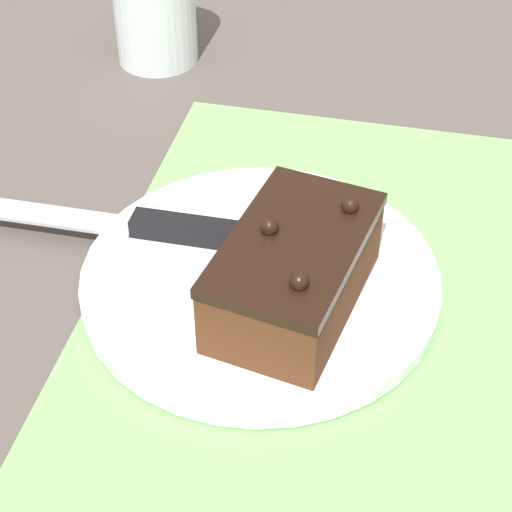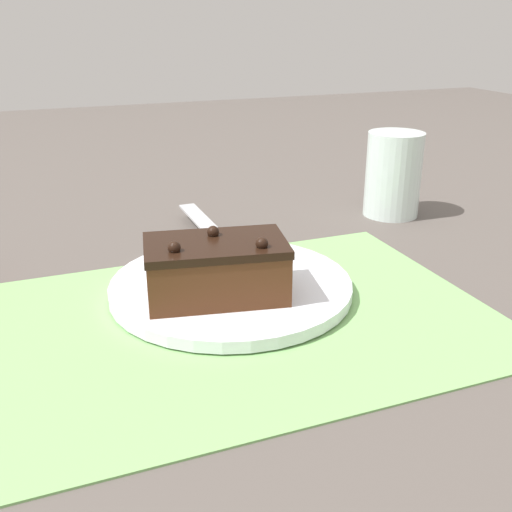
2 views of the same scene
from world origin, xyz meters
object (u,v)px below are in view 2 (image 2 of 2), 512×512
(cake_plate, at_px, (232,286))
(drinking_glass, at_px, (393,174))
(serving_knife, at_px, (223,240))
(chocolate_cake, at_px, (216,269))

(cake_plate, relative_size, drinking_glass, 2.09)
(drinking_glass, bearing_deg, serving_knife, 13.68)
(cake_plate, relative_size, chocolate_cake, 1.70)
(cake_plate, bearing_deg, drinking_glass, -150.61)
(chocolate_cake, bearing_deg, serving_knife, -110.90)
(chocolate_cake, height_order, drinking_glass, drinking_glass)
(chocolate_cake, relative_size, serving_knife, 0.60)
(cake_plate, xyz_separation_m, serving_knife, (-0.02, -0.10, 0.01))
(cake_plate, height_order, drinking_glass, drinking_glass)
(cake_plate, xyz_separation_m, drinking_glass, (-0.30, -0.17, 0.05))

